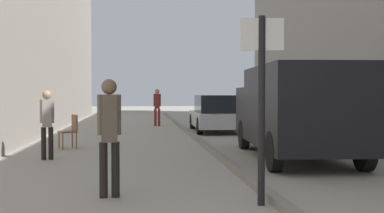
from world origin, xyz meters
TOP-DOWN VIEW (x-y plane):
  - ground_plane at (0.00, 12.00)m, footprint 80.00×80.00m
  - kerb_strip at (1.58, 12.00)m, footprint 0.16×40.00m
  - pedestrian_main_foreground at (-2.41, 9.20)m, footprint 0.32×0.21m
  - pedestrian_mid_block at (-0.75, 5.06)m, footprint 0.35×0.23m
  - pedestrian_far_crossing at (0.55, 19.87)m, footprint 0.34×0.22m
  - delivery_van at (3.35, 8.77)m, footprint 2.36×5.54m
  - parked_car at (2.79, 16.65)m, footprint 1.91×4.24m
  - street_sign_post at (1.36, 4.33)m, footprint 0.60×0.10m
  - cafe_chair_near_window at (-2.18, 11.34)m, footprint 0.58×0.58m

SIDE VIEW (x-z plane):
  - ground_plane at x=0.00m, z-range 0.00..0.00m
  - kerb_strip at x=1.58m, z-range 0.00..0.12m
  - cafe_chair_near_window at x=-2.18m, z-range 0.08..1.02m
  - parked_car at x=2.79m, z-range -0.01..1.44m
  - pedestrian_main_foreground at x=-2.41m, z-range 0.12..1.73m
  - pedestrian_far_crossing at x=0.55m, z-range 0.13..1.85m
  - pedestrian_mid_block at x=-0.75m, z-range 0.14..1.89m
  - delivery_van at x=3.35m, z-range 0.10..2.24m
  - street_sign_post at x=1.36m, z-range 0.25..2.85m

